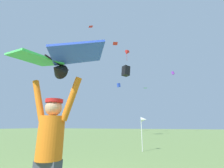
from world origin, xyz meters
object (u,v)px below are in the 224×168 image
at_px(held_stunt_kite, 56,61).
at_px(distant_kite_blue_high_right, 119,85).
at_px(distant_kite_purple_high_left, 173,73).
at_px(distant_kite_red_far_center, 127,53).
at_px(distant_kite_red_overhead_distant, 91,26).
at_px(distant_kite_red_low_right, 115,43).
at_px(marker_flag, 143,121).
at_px(kite_flyer_person, 49,150).
at_px(distant_kite_black_mid_left, 126,71).
at_px(distant_kite_green_low_left, 145,88).

distance_m(held_stunt_kite, distant_kite_blue_high_right, 29.69).
relative_size(distant_kite_blue_high_right, distant_kite_purple_high_left, 1.22).
bearing_deg(distant_kite_blue_high_right, distant_kite_red_far_center, -44.35).
bearing_deg(distant_kite_red_far_center, distant_kite_red_overhead_distant, -160.56).
xyz_separation_m(distant_kite_red_far_center, distant_kite_red_low_right, (-0.51, -5.83, -0.99)).
bearing_deg(marker_flag, held_stunt_kite, -92.92).
bearing_deg(marker_flag, kite_flyer_person, -93.00).
bearing_deg(distant_kite_black_mid_left, marker_flag, -71.83).
bearing_deg(distant_kite_green_low_left, held_stunt_kite, -86.75).
distance_m(kite_flyer_person, held_stunt_kite, 1.25).
distance_m(kite_flyer_person, distant_kite_blue_high_right, 29.96).
bearing_deg(distant_kite_black_mid_left, kite_flyer_person, -79.60).
bearing_deg(distant_kite_green_low_left, marker_flag, -84.04).
bearing_deg(marker_flag, distant_kite_purple_high_left, 82.64).
height_order(held_stunt_kite, marker_flag, held_stunt_kite).
height_order(held_stunt_kite, distant_kite_red_overhead_distant, distant_kite_red_overhead_distant).
xyz_separation_m(distant_kite_red_overhead_distant, distant_kite_black_mid_left, (8.76, -5.89, -12.97)).
bearing_deg(marker_flag, distant_kite_blue_high_right, 109.88).
bearing_deg(distant_kite_blue_high_right, marker_flag, -70.12).
bearing_deg(distant_kite_red_overhead_distant, distant_kite_purple_high_left, 28.51).
bearing_deg(distant_kite_red_far_center, distant_kite_black_mid_left, -78.00).
relative_size(kite_flyer_person, distant_kite_purple_high_left, 2.54).
bearing_deg(kite_flyer_person, marker_flag, 87.00).
xyz_separation_m(distant_kite_green_low_left, distant_kite_red_low_right, (-4.20, -1.70, 7.43)).
bearing_deg(distant_kite_green_low_left, distant_kite_red_far_center, 131.82).
bearing_deg(distant_kite_red_far_center, distant_kite_green_low_left, -48.18).
bearing_deg(marker_flag, distant_kite_green_low_left, 95.96).
bearing_deg(held_stunt_kite, distant_kite_red_low_right, 105.43).
xyz_separation_m(distant_kite_red_low_right, distant_kite_black_mid_left, (2.28, -2.53, -5.93)).
xyz_separation_m(distant_kite_red_overhead_distant, distant_kite_red_low_right, (6.48, -3.36, -7.04)).
height_order(distant_kite_green_low_left, distant_kite_red_low_right, distant_kite_red_low_right).
bearing_deg(distant_kite_red_far_center, distant_kite_purple_high_left, 35.01).
height_order(distant_kite_red_far_center, distant_kite_red_low_right, distant_kite_red_far_center).
relative_size(distant_kite_blue_high_right, marker_flag, 0.55).
height_order(distant_kite_red_low_right, distant_kite_black_mid_left, distant_kite_red_low_right).
distance_m(distant_kite_blue_high_right, marker_flag, 24.01).
xyz_separation_m(distant_kite_red_far_center, distant_kite_red_overhead_distant, (-6.99, -2.47, 6.05)).
bearing_deg(held_stunt_kite, distant_kite_green_low_left, 93.25).
height_order(distant_kite_purple_high_left, marker_flag, distant_kite_purple_high_left).
distance_m(kite_flyer_person, distant_kite_green_low_left, 22.06).
distance_m(held_stunt_kite, distant_kite_red_low_right, 23.63).
height_order(kite_flyer_person, marker_flag, kite_flyer_person).
distance_m(distant_kite_black_mid_left, distant_kite_purple_high_left, 16.17).
distance_m(kite_flyer_person, distant_kite_red_overhead_distant, 32.84).
relative_size(held_stunt_kite, distant_kite_red_low_right, 1.66).
relative_size(distant_kite_purple_high_left, marker_flag, 0.45).
height_order(kite_flyer_person, held_stunt_kite, held_stunt_kite).
distance_m(held_stunt_kite, marker_flag, 6.58).
height_order(held_stunt_kite, distant_kite_blue_high_right, distant_kite_blue_high_right).
distance_m(held_stunt_kite, distant_kite_black_mid_left, 18.40).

